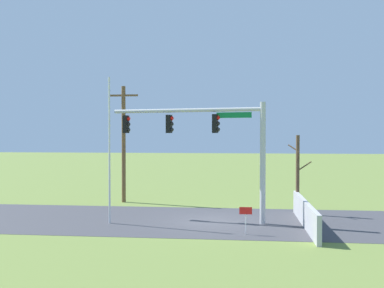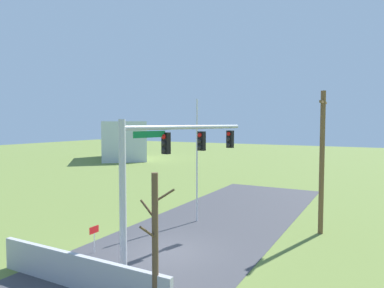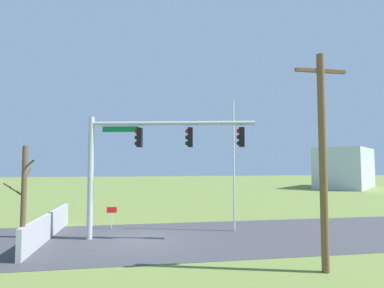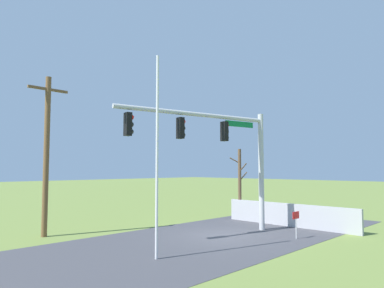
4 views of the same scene
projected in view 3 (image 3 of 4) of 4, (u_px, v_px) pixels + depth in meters
ground_plane at (143, 240)px, 15.29m from camera, size 160.00×160.00×0.00m
road_surface at (222, 236)px, 15.95m from camera, size 28.00×8.00×0.01m
sidewalk_corner at (68, 240)px, 15.18m from camera, size 6.00×6.00×0.01m
retaining_fence at (48, 226)px, 15.44m from camera, size 0.20×7.79×1.24m
signal_mast at (143, 150)px, 15.50m from camera, size 8.09×1.94×6.03m
flagpole at (234, 165)px, 17.46m from camera, size 0.10×0.10×7.28m
utility_pole at (323, 156)px, 10.91m from camera, size 1.90×0.26×7.56m
bare_tree at (23, 200)px, 12.24m from camera, size 1.27×1.02×4.39m
open_sign at (112, 213)px, 17.89m from camera, size 0.56×0.04×1.22m
distant_building at (345, 168)px, 48.82m from camera, size 13.06×12.73×6.11m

